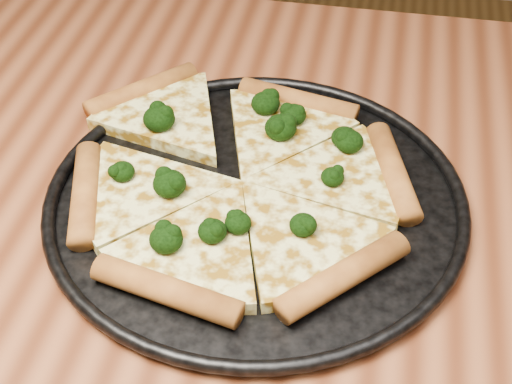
# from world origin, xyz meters

# --- Properties ---
(dining_table) EXTENTS (1.20, 0.90, 0.75)m
(dining_table) POSITION_xyz_m (0.00, 0.00, 0.66)
(dining_table) COLOR brown
(dining_table) RESTS_ON ground
(pizza_pan) EXTENTS (0.37, 0.37, 0.02)m
(pizza_pan) POSITION_xyz_m (0.12, 0.07, 0.76)
(pizza_pan) COLOR black
(pizza_pan) RESTS_ON dining_table
(pizza) EXTENTS (0.34, 0.34, 0.02)m
(pizza) POSITION_xyz_m (0.10, 0.09, 0.77)
(pizza) COLOR #FDFA9B
(pizza) RESTS_ON pizza_pan
(broccoli_florets) EXTENTS (0.22, 0.23, 0.02)m
(broccoli_florets) POSITION_xyz_m (0.10, 0.11, 0.78)
(broccoli_florets) COLOR black
(broccoli_florets) RESTS_ON pizza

